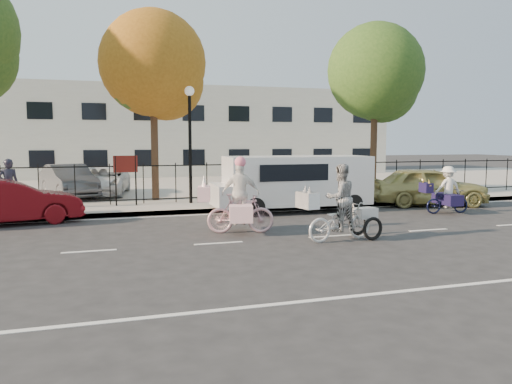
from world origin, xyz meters
name	(u,v)px	position (x,y,z in m)	size (l,w,h in m)	color
ground	(219,243)	(0.00, 0.00, 0.00)	(120.00, 120.00, 0.00)	#333334
road_markings	(219,243)	(0.00, 0.00, 0.01)	(60.00, 9.52, 0.01)	silver
curb	(185,212)	(0.00, 5.05, 0.07)	(60.00, 0.10, 0.15)	#A8A399
sidewalk	(181,208)	(0.00, 6.10, 0.07)	(60.00, 2.20, 0.15)	#A8A399
parking_lot	(155,186)	(0.00, 15.00, 0.07)	(60.00, 15.60, 0.15)	#A8A399
iron_fence	(176,183)	(0.00, 7.20, 0.90)	(58.00, 0.06, 1.50)	black
building	(140,133)	(0.00, 25.00, 3.00)	(34.00, 10.00, 6.00)	silver
lamppost	(190,124)	(0.50, 6.80, 3.11)	(0.36, 0.36, 4.33)	black
street_sign	(126,170)	(-1.85, 6.80, 1.42)	(0.85, 0.06, 1.80)	black
zebra_trike	(340,211)	(2.98, -0.56, 0.74)	(2.25, 1.08, 1.92)	white
unicorn_bike	(239,205)	(0.84, 1.15, 0.77)	(2.11, 1.51, 2.08)	#D4A1AB
bull_bike	(447,195)	(8.58, 2.54, 0.65)	(1.77, 1.22, 1.62)	black
white_van	(294,181)	(3.76, 4.50, 1.08)	(5.51, 1.98, 1.95)	white
red_sedan	(9,202)	(-5.32, 4.50, 0.67)	(1.42, 4.06, 1.34)	#5F0A10
gold_sedan	(428,186)	(9.26, 4.50, 0.75)	(1.77, 4.39, 1.49)	tan
pedestrian	(9,184)	(-5.69, 6.80, 1.02)	(0.63, 0.42, 1.74)	black
lot_car_b	(102,181)	(-2.67, 10.61, 0.76)	(2.01, 4.36, 1.21)	white
lot_car_c	(69,181)	(-3.98, 10.10, 0.83)	(1.44, 4.13, 1.36)	#46494D
lot_car_d	(339,176)	(8.51, 10.49, 0.75)	(1.42, 3.53, 1.20)	#9FA1A6
tree_mid	(157,69)	(-0.52, 8.26, 5.25)	(4.09, 4.09, 7.49)	#442D1D
tree_east	(378,76)	(8.64, 7.36, 5.20)	(4.05, 4.05, 7.42)	#442D1D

